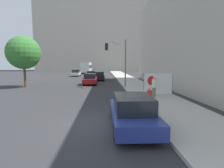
# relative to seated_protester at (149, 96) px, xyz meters

# --- Properties ---
(ground_plane) EXTENTS (160.00, 160.00, 0.00)m
(ground_plane) POSITION_rel_seated_protester_xyz_m (-2.69, -2.50, -0.82)
(ground_plane) COLOR #303033
(sidewalk_curb) EXTENTS (3.85, 90.00, 0.16)m
(sidewalk_curb) POSITION_rel_seated_protester_xyz_m (1.40, 12.50, -0.74)
(sidewalk_curb) COLOR #B7B2A8
(sidewalk_curb) RESTS_ON ground_plane
(building_backdrop_far) EXTENTS (52.00, 12.00, 34.36)m
(building_backdrop_far) POSITION_rel_seated_protester_xyz_m (-4.69, 66.88, 16.36)
(building_backdrop_far) COLOR #BCB2A3
(building_backdrop_far) RESTS_ON ground_plane
(building_backdrop_right) EXTENTS (10.00, 32.00, 12.95)m
(building_backdrop_right) POSITION_rel_seated_protester_xyz_m (9.35, 8.20, 5.65)
(building_backdrop_right) COLOR #BCB2A3
(building_backdrop_right) RESTS_ON ground_plane
(seated_protester) EXTENTS (0.95, 0.77, 1.23)m
(seated_protester) POSITION_rel_seated_protester_xyz_m (0.00, 0.00, 0.00)
(seated_protester) COLOR #474C56
(seated_protester) RESTS_ON sidewalk_curb
(jogger_on_sidewalk) EXTENTS (0.34, 0.34, 1.69)m
(jogger_on_sidewalk) POSITION_rel_seated_protester_xyz_m (1.14, 2.97, 0.19)
(jogger_on_sidewalk) COLOR #756651
(jogger_on_sidewalk) RESTS_ON sidewalk_curb
(protest_banner) EXTENTS (2.54, 0.06, 1.89)m
(protest_banner) POSITION_rel_seated_protester_xyz_m (1.78, 3.99, 0.33)
(protest_banner) COLOR slate
(protest_banner) RESTS_ON sidewalk_curb
(traffic_light_pole) EXTENTS (2.44, 2.21, 5.45)m
(traffic_light_pole) POSITION_rel_seated_protester_xyz_m (-1.16, 10.08, 3.00)
(traffic_light_pole) COLOR slate
(traffic_light_pole) RESTS_ON sidewalk_curb
(parked_car_curbside) EXTENTS (1.78, 4.52, 1.46)m
(parked_car_curbside) POSITION_rel_seated_protester_xyz_m (-1.57, -3.10, -0.09)
(parked_car_curbside) COLOR navy
(parked_car_curbside) RESTS_ON ground_plane
(car_on_road_nearest) EXTENTS (1.73, 4.48, 1.52)m
(car_on_road_nearest) POSITION_rel_seated_protester_xyz_m (-4.76, 13.77, -0.07)
(car_on_road_nearest) COLOR maroon
(car_on_road_nearest) RESTS_ON ground_plane
(car_on_road_midblock) EXTENTS (1.82, 4.15, 1.51)m
(car_on_road_midblock) POSITION_rel_seated_protester_xyz_m (-3.65, 19.60, -0.07)
(car_on_road_midblock) COLOR black
(car_on_road_midblock) RESTS_ON ground_plane
(car_on_road_distant) EXTENTS (1.77, 4.36, 1.42)m
(car_on_road_distant) POSITION_rel_seated_protester_xyz_m (-5.44, 25.22, -0.11)
(car_on_road_distant) COLOR black
(car_on_road_distant) RESTS_ON ground_plane
(car_on_road_far_lane) EXTENTS (1.77, 4.46, 1.50)m
(car_on_road_far_lane) POSITION_rel_seated_protester_xyz_m (-9.41, 30.79, -0.08)
(car_on_road_far_lane) COLOR white
(car_on_road_far_lane) RESTS_ON ground_plane
(city_bus_on_road) EXTENTS (2.55, 10.46, 3.34)m
(city_bus_on_road) POSITION_rel_seated_protester_xyz_m (-8.30, 43.97, 1.10)
(city_bus_on_road) COLOR silver
(city_bus_on_road) RESTS_ON ground_plane
(street_tree_near_curb) EXTENTS (3.97, 3.97, 6.18)m
(street_tree_near_curb) POSITION_rel_seated_protester_xyz_m (-12.49, 11.14, 3.37)
(street_tree_near_curb) COLOR brown
(street_tree_near_curb) RESTS_ON ground_plane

